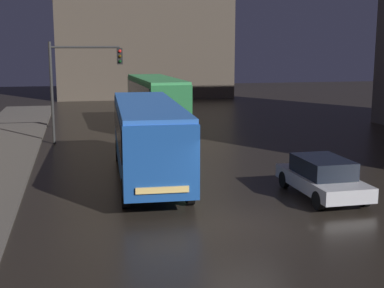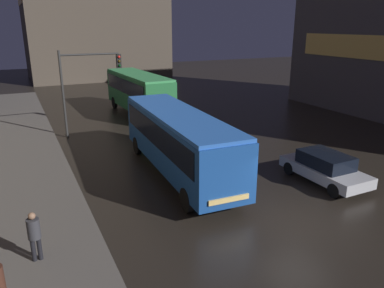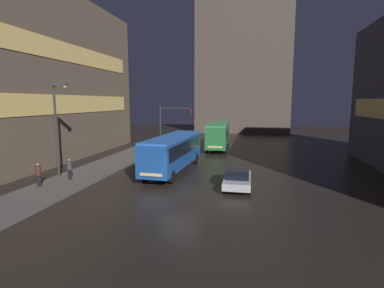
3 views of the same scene
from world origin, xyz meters
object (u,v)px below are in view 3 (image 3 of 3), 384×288
object	(u,v)px
bus_far	(218,133)
pedestrian_mid	(38,173)
car_taxi	(238,177)
traffic_light_main	(172,121)
pedestrian_near	(69,167)
street_lamp_sidewalk	(58,115)
bus_near	(173,150)

from	to	relation	value
bus_far	pedestrian_mid	bearing A→B (deg)	60.91
bus_far	car_taxi	xyz separation A→B (m)	(3.48, -17.30, -1.32)
pedestrian_mid	car_taxi	bearing A→B (deg)	-116.37
pedestrian_mid	traffic_light_main	bearing A→B (deg)	-57.56
pedestrian_near	traffic_light_main	bearing A→B (deg)	-87.53
pedestrian_mid	street_lamp_sidewalk	distance (m)	4.74
bus_near	street_lamp_sidewalk	world-z (taller)	street_lamp_sidewalk
bus_near	pedestrian_mid	distance (m)	10.63
car_taxi	street_lamp_sidewalk	size ratio (longest dim) A/B	0.58
traffic_light_main	street_lamp_sidewalk	world-z (taller)	street_lamp_sidewalk
pedestrian_mid	pedestrian_near	bearing A→B (deg)	-63.43
traffic_light_main	pedestrian_mid	bearing A→B (deg)	-108.22
bus_far	car_taxi	world-z (taller)	bus_far
bus_far	pedestrian_near	bearing A→B (deg)	60.61
bus_far	traffic_light_main	size ratio (longest dim) A/B	1.71
pedestrian_near	bus_far	bearing A→B (deg)	-97.20
bus_near	bus_far	distance (m)	13.62
pedestrian_near	pedestrian_mid	distance (m)	2.40
street_lamp_sidewalk	pedestrian_near	bearing A→B (deg)	-24.23
pedestrian_near	traffic_light_main	size ratio (longest dim) A/B	0.29
pedestrian_mid	street_lamp_sidewalk	world-z (taller)	street_lamp_sidewalk
bus_near	pedestrian_mid	size ratio (longest dim) A/B	6.20
traffic_light_main	street_lamp_sidewalk	xyz separation A→B (m)	(-5.36, -13.44, 1.19)
pedestrian_near	street_lamp_sidewalk	size ratio (longest dim) A/B	0.22
car_taxi	traffic_light_main	world-z (taller)	traffic_light_main
bus_far	pedestrian_mid	xyz separation A→B (m)	(-10.25, -20.46, -0.90)
bus_far	traffic_light_main	world-z (taller)	traffic_light_main
pedestrian_near	pedestrian_mid	bearing A→B (deg)	85.63
car_taxi	traffic_light_main	size ratio (longest dim) A/B	0.77
bus_near	street_lamp_sidewalk	size ratio (longest dim) A/B	1.42
pedestrian_near	pedestrian_mid	size ratio (longest dim) A/B	0.97
bus_near	car_taxi	world-z (taller)	bus_near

